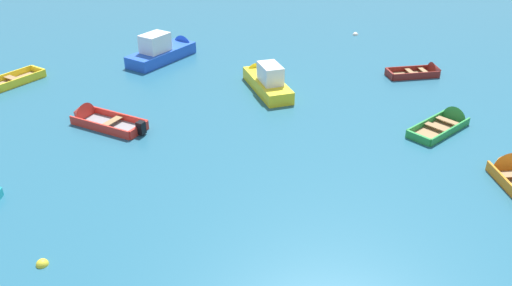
% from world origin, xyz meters
% --- Properties ---
extents(rowboat_green_near_camera, '(3.97, 3.06, 1.20)m').
position_xyz_m(rowboat_green_near_camera, '(9.63, 23.72, 0.17)').
color(rowboat_green_near_camera, '#99754C').
rests_on(rowboat_green_near_camera, ground_plane).
extents(rowboat_orange_back_row_center, '(1.88, 4.23, 1.40)m').
position_xyz_m(rowboat_orange_back_row_center, '(9.63, 18.85, 0.19)').
color(rowboat_orange_back_row_center, '#99754C').
rests_on(rowboat_orange_back_row_center, ground_plane).
extents(motor_launch_blue_near_left, '(4.88, 4.95, 2.15)m').
position_xyz_m(motor_launch_blue_near_left, '(-3.56, 35.86, 0.59)').
color(motor_launch_blue_near_left, blue).
rests_on(motor_launch_blue_near_left, ground_plane).
extents(rowboat_red_distant_center, '(4.08, 3.60, 1.28)m').
position_xyz_m(rowboat_red_distant_center, '(-7.35, 27.16, 0.20)').
color(rowboat_red_distant_center, gray).
rests_on(rowboat_red_distant_center, ground_plane).
extents(rowboat_maroon_outer_left, '(3.38, 1.24, 1.09)m').
position_xyz_m(rowboat_maroon_outer_left, '(11.55, 30.04, 0.18)').
color(rowboat_maroon_outer_left, '#99754C').
rests_on(rowboat_maroon_outer_left, ground_plane).
extents(motor_launch_yellow_midfield_right, '(2.01, 5.23, 1.88)m').
position_xyz_m(motor_launch_yellow_midfield_right, '(1.74, 29.72, 0.54)').
color(motor_launch_yellow_midfield_right, yellow).
rests_on(motor_launch_yellow_midfield_right, ground_plane).
extents(mooring_buoy_between_boats_right, '(0.39, 0.39, 0.39)m').
position_xyz_m(mooring_buoy_between_boats_right, '(-8.02, 16.92, 0.00)').
color(mooring_buoy_between_boats_right, yellow).
rests_on(mooring_buoy_between_boats_right, ground_plane).
extents(mooring_buoy_near_foreground, '(0.41, 0.41, 0.41)m').
position_xyz_m(mooring_buoy_near_foreground, '(10.31, 38.57, 0.00)').
color(mooring_buoy_near_foreground, silver).
rests_on(mooring_buoy_near_foreground, ground_plane).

